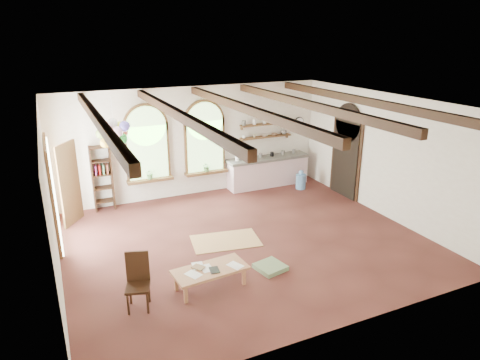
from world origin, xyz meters
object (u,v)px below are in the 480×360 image
coffee_table (210,271)px  side_chair (139,293)px  balloon_cluster (114,133)px  kitchen_counter (268,171)px

coffee_table → side_chair: side_chair is taller
side_chair → balloon_cluster: bearing=84.5°
side_chair → balloon_cluster: (0.37, 3.86, 2.04)m
balloon_cluster → kitchen_counter: bearing=10.8°
balloon_cluster → side_chair: bearing=-95.5°
kitchen_counter → side_chair: (-5.09, -4.76, -0.18)m
side_chair → balloon_cluster: balloon_cluster is taller
kitchen_counter → coffee_table: bearing=-128.5°
kitchen_counter → balloon_cluster: size_ratio=2.32×
side_chair → balloon_cluster: size_ratio=0.89×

